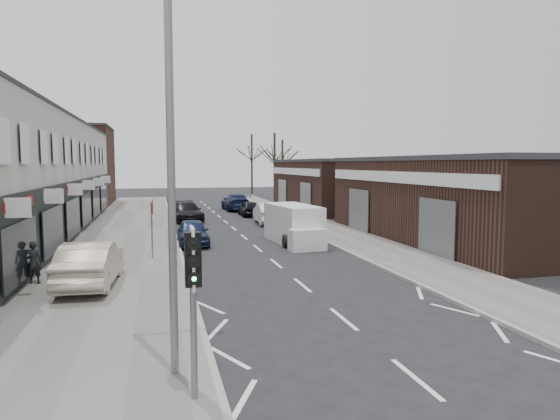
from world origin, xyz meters
TOP-DOWN VIEW (x-y plane):
  - ground at (0.00, 0.00)m, footprint 160.00×160.00m
  - pavement_left at (-6.75, 22.00)m, footprint 5.50×64.00m
  - pavement_right at (5.75, 22.00)m, footprint 3.50×64.00m
  - brick_block_far at (-13.50, 45.00)m, footprint 8.00×10.00m
  - right_unit_near at (12.50, 14.00)m, footprint 10.00×18.00m
  - right_unit_far at (12.50, 34.00)m, footprint 10.00×16.00m
  - tree_far_a at (9.00, 48.00)m, footprint 3.60×3.60m
  - tree_far_b at (11.50, 54.00)m, footprint 3.60×3.60m
  - tree_far_c at (8.50, 60.00)m, footprint 3.60×3.60m
  - traffic_light at (-4.40, -2.02)m, footprint 0.28×0.60m
  - street_lamp at (-4.53, -0.80)m, footprint 2.23×0.22m
  - warning_sign at (-5.16, 12.00)m, footprint 0.12×0.80m
  - white_van at (2.26, 15.15)m, footprint 2.32×5.50m
  - sedan_on_pavement at (-7.23, 7.27)m, footprint 1.92×4.77m
  - pedestrian at (-9.20, 8.07)m, footprint 0.60×0.44m
  - parked_car_left_a at (-3.13, 15.98)m, footprint 1.61×3.96m
  - parked_car_left_b at (-2.78, 27.05)m, footprint 2.45×5.11m
  - parked_car_right_a at (2.82, 24.14)m, footprint 1.88×4.72m
  - parked_car_right_b at (2.49, 29.68)m, footprint 1.58×3.79m
  - parked_car_right_c at (2.20, 35.08)m, footprint 2.23×5.31m

SIDE VIEW (x-z plane):
  - ground at x=0.00m, z-range 0.00..0.00m
  - tree_far_a at x=9.00m, z-range -4.00..4.00m
  - tree_far_b at x=11.50m, z-range -3.75..3.75m
  - tree_far_c at x=8.50m, z-range -4.25..4.25m
  - pavement_left at x=-6.75m, z-range 0.00..0.12m
  - pavement_right at x=5.75m, z-range 0.00..0.12m
  - parked_car_right_b at x=2.49m, z-range 0.00..1.28m
  - parked_car_left_a at x=-3.13m, z-range 0.00..1.35m
  - parked_car_left_b at x=-2.78m, z-range 0.00..1.44m
  - parked_car_right_a at x=2.82m, z-range 0.00..1.53m
  - parked_car_right_c at x=2.20m, z-range 0.00..1.53m
  - pedestrian at x=-9.20m, z-range 0.12..1.64m
  - sedan_on_pavement at x=-7.23m, z-range 0.12..1.66m
  - white_van at x=2.26m, z-range -0.06..2.02m
  - warning_sign at x=-5.16m, z-range 0.85..3.55m
  - right_unit_near at x=12.50m, z-range 0.00..4.50m
  - right_unit_far at x=12.50m, z-range 0.00..4.50m
  - traffic_light at x=-4.40m, z-range 0.86..3.96m
  - brick_block_far at x=-13.50m, z-range 0.00..8.00m
  - street_lamp at x=-4.53m, z-range 0.62..8.62m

